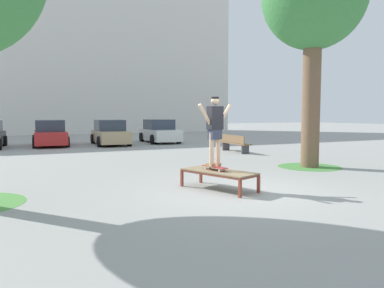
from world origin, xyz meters
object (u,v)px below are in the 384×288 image
object	(u,v)px
car_red	(50,134)
car_white	(159,132)
skateboard	(215,167)
park_bench	(234,143)
car_tan	(110,133)
skate_box	(219,173)
skater	(215,126)

from	to	relation	value
car_red	car_white	world-z (taller)	same
car_red	skateboard	bearing A→B (deg)	-80.13
car_red	park_bench	size ratio (longest dim) A/B	1.76
car_tan	car_red	bearing A→B (deg)	167.82
car_red	car_white	bearing A→B (deg)	-2.04
car_red	park_bench	xyz separation A→B (m)	(7.79, -7.66, -0.24)
skate_box	park_bench	bearing A→B (deg)	55.76
skateboard	car_white	size ratio (longest dim) A/B	0.19
car_tan	car_white	world-z (taller)	same
car_white	park_bench	xyz separation A→B (m)	(1.11, -7.43, -0.24)
car_red	car_tan	size ratio (longest dim) A/B	1.00
skateboard	skater	world-z (taller)	skater
car_white	park_bench	distance (m)	7.51
skateboard	skate_box	bearing A→B (deg)	-70.17
skate_box	skater	world-z (taller)	skater
car_red	skate_box	bearing A→B (deg)	-80.05
skate_box	car_tan	distance (m)	14.49
skater	car_white	distance (m)	15.41
skate_box	car_red	size ratio (longest dim) A/B	0.48
skateboard	car_red	xyz separation A→B (m)	(-2.62, 15.08, 0.15)
car_white	skate_box	bearing A→B (deg)	-105.02
car_tan	park_bench	xyz separation A→B (m)	(4.45, -6.94, -0.24)
skate_box	skateboard	world-z (taller)	skateboard
skateboard	skater	distance (m)	0.99
car_tan	car_white	xyz separation A→B (m)	(3.34, 0.48, 0.00)
skate_box	car_tan	world-z (taller)	car_tan
car_white	park_bench	bearing A→B (deg)	-81.47
skate_box	car_white	size ratio (longest dim) A/B	0.48
car_white	skateboard	bearing A→B (deg)	-105.28
skate_box	car_white	world-z (taller)	car_white
skater	car_white	xyz separation A→B (m)	(4.05, 14.84, -0.84)
car_red	car_white	xyz separation A→B (m)	(6.68, -0.24, 0.00)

